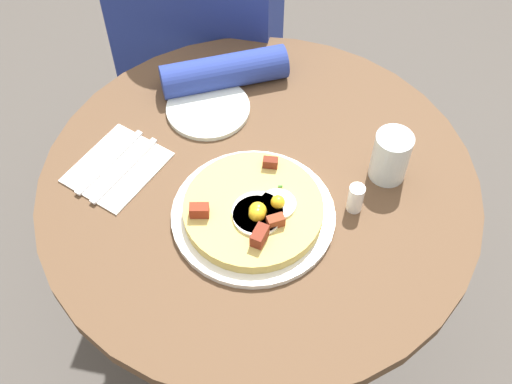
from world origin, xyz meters
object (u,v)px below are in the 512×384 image
Objects in this scene: breakfast_pizza at (254,210)px; knife at (110,162)px; water_glass at (391,156)px; salt_shaker at (356,198)px; dining_table at (258,232)px; pizza_plate at (253,215)px; person_seated at (204,72)px; fork at (125,170)px; bread_plate at (208,108)px.

breakfast_pizza reaches higher than knife.
water_glass is at bearing 33.82° from breakfast_pizza.
knife is at bearing 178.81° from salt_shaker.
dining_table is at bearing 95.76° from breakfast_pizza.
pizza_plate is at bearing -162.09° from salt_shaker.
person_seated is 6.31× the size of knife.
salt_shaker is (0.17, 0.06, 0.02)m from pizza_plate.
fork reaches higher than dining_table.
person_seated is at bearing 108.24° from bread_plate.
breakfast_pizza is 2.43× the size of water_glass.
fork and knife have the same top height.
water_glass reaches higher than fork.
breakfast_pizza reaches higher than pizza_plate.
pizza_plate is 0.30m from knife.
person_seated is 19.46× the size of salt_shaker.
dining_table is 0.27m from salt_shaker.
person_seated is at bearing 116.61° from dining_table.
person_seated reaches higher than water_glass.
dining_table is 0.55m from person_seated.
breakfast_pizza reaches higher than dining_table.
pizza_plate is at bearing 130.27° from breakfast_pizza.
bread_plate is (-0.14, 0.24, -0.00)m from pizza_plate.
person_seated reaches higher than breakfast_pizza.
pizza_plate is at bearing -85.41° from dining_table.
fork is 0.43m from salt_shaker.
bread_plate is 0.94× the size of knife.
knife is at bearing -94.24° from person_seated.
dining_table is 4.54× the size of fork.
person_seated reaches higher than salt_shaker.
water_glass is (0.22, 0.15, 0.04)m from pizza_plate.
pizza_plate is 0.28m from bread_plate.
dining_table is at bearing 94.59° from pizza_plate.
salt_shaker is (0.43, 0.00, 0.02)m from fork.
fork is 3.09× the size of salt_shaker.
person_seated is 3.93× the size of pizza_plate.
water_glass is at bearing 15.67° from dining_table.
water_glass is (0.36, -0.09, 0.05)m from bread_plate.
bread_plate is at bearing -9.72° from fork.
person_seated is 0.55m from knife.
bread_plate is (-0.14, 0.16, 0.18)m from dining_table.
pizza_plate is 0.18m from salt_shaker.
dining_table is at bearing 171.79° from salt_shaker.
person_seated is 11.27× the size of water_glass.
pizza_plate is 1.61× the size of fork.
person_seated reaches higher than dining_table.
fork is at bearing 168.50° from pizza_plate.
pizza_plate is (0.25, -0.57, 0.22)m from person_seated.
pizza_plate is 0.27m from water_glass.
bread_plate is 0.38m from water_glass.
salt_shaker reaches higher than pizza_plate.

